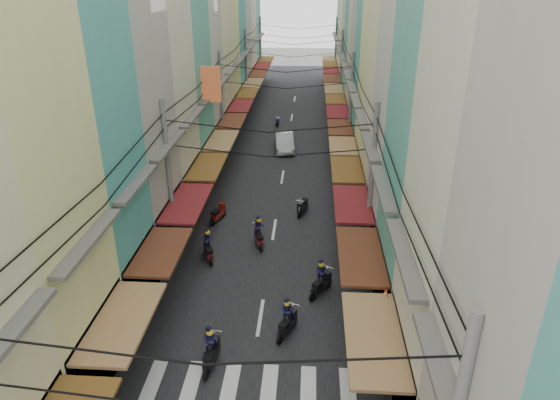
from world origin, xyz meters
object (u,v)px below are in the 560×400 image
at_px(bicycle, 402,285).
at_px(traffic_sign, 384,310).
at_px(market_umbrella, 426,289).
at_px(white_car, 284,150).

height_order(bicycle, traffic_sign, traffic_sign).
relative_size(market_umbrella, traffic_sign, 0.72).
xyz_separation_m(market_umbrella, traffic_sign, (-1.91, -1.89, 0.33)).
height_order(market_umbrella, traffic_sign, traffic_sign).
relative_size(white_car, bicycle, 3.22).
bearing_deg(white_car, market_umbrella, -78.57).
bearing_deg(traffic_sign, white_car, 101.55).
bearing_deg(market_umbrella, traffic_sign, -135.34).
distance_m(market_umbrella, traffic_sign, 2.71).
height_order(white_car, bicycle, white_car).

